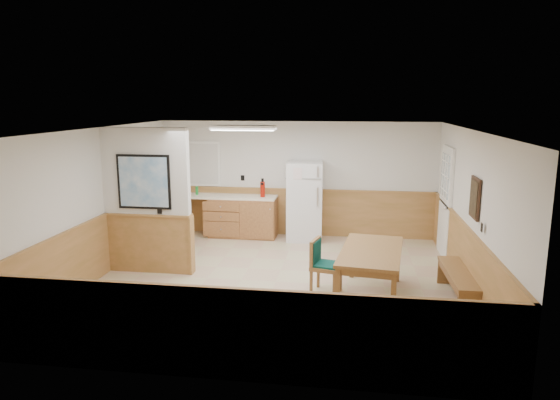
% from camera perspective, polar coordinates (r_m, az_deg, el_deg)
% --- Properties ---
extents(ground, '(6.00, 6.00, 0.00)m').
position_cam_1_polar(ground, '(8.34, -0.48, -9.31)').
color(ground, '#CABA91').
rests_on(ground, ground).
extents(ceiling, '(6.00, 6.00, 0.02)m').
position_cam_1_polar(ceiling, '(7.82, -0.51, 8.10)').
color(ceiling, silver).
rests_on(ceiling, back_wall).
extents(back_wall, '(6.00, 0.02, 2.50)m').
position_cam_1_polar(back_wall, '(10.91, 1.89, 2.41)').
color(back_wall, white).
rests_on(back_wall, ground).
extents(right_wall, '(0.02, 6.00, 2.50)m').
position_cam_1_polar(right_wall, '(8.11, 20.97, -1.47)').
color(right_wall, white).
rests_on(right_wall, ground).
extents(left_wall, '(0.02, 6.00, 2.50)m').
position_cam_1_polar(left_wall, '(8.94, -19.86, -0.25)').
color(left_wall, white).
rests_on(left_wall, ground).
extents(wainscot_back, '(6.00, 0.04, 1.00)m').
position_cam_1_polar(wainscot_back, '(11.04, 1.86, -1.45)').
color(wainscot_back, '#BD824B').
rests_on(wainscot_back, ground).
extents(wainscot_right, '(0.04, 6.00, 1.00)m').
position_cam_1_polar(wainscot_right, '(8.29, 20.47, -6.53)').
color(wainscot_right, '#BD824B').
rests_on(wainscot_right, ground).
extents(wainscot_left, '(0.04, 6.00, 1.00)m').
position_cam_1_polar(wainscot_left, '(9.10, -19.44, -4.89)').
color(wainscot_left, '#BD824B').
rests_on(wainscot_left, ground).
extents(partition_wall, '(1.50, 0.20, 2.50)m').
position_cam_1_polar(partition_wall, '(8.79, -14.94, -0.26)').
color(partition_wall, white).
rests_on(partition_wall, ground).
extents(kitchen_counter, '(2.20, 0.61, 1.00)m').
position_cam_1_polar(kitchen_counter, '(10.96, -4.61, -1.79)').
color(kitchen_counter, '#AF753E').
rests_on(kitchen_counter, ground).
extents(exterior_door, '(0.07, 1.02, 2.15)m').
position_cam_1_polar(exterior_door, '(9.96, 18.35, -0.18)').
color(exterior_door, white).
rests_on(exterior_door, ground).
extents(kitchen_window, '(0.80, 0.04, 1.00)m').
position_cam_1_polar(kitchen_window, '(11.27, -8.81, 4.11)').
color(kitchen_window, white).
rests_on(kitchen_window, back_wall).
extents(wall_painting, '(0.04, 0.50, 0.60)m').
position_cam_1_polar(wall_painting, '(7.75, 21.36, 0.21)').
color(wall_painting, '#352115').
rests_on(wall_painting, right_wall).
extents(fluorescent_fixture, '(1.20, 0.30, 0.09)m').
position_cam_1_polar(fluorescent_fixture, '(9.25, -4.23, 8.23)').
color(fluorescent_fixture, white).
rests_on(fluorescent_fixture, ceiling).
extents(refrigerator, '(0.77, 0.74, 1.68)m').
position_cam_1_polar(refrigerator, '(10.60, 2.84, -0.12)').
color(refrigerator, white).
rests_on(refrigerator, ground).
extents(dining_table, '(1.08, 1.83, 0.75)m').
position_cam_1_polar(dining_table, '(7.63, 10.37, -6.28)').
color(dining_table, olive).
rests_on(dining_table, ground).
extents(dining_bench, '(0.37, 1.54, 0.45)m').
position_cam_1_polar(dining_bench, '(7.94, 19.69, -8.46)').
color(dining_bench, olive).
rests_on(dining_bench, ground).
extents(dining_chair, '(0.67, 0.52, 0.85)m').
position_cam_1_polar(dining_chair, '(7.78, 4.72, -7.04)').
color(dining_chair, olive).
rests_on(dining_chair, ground).
extents(fire_extinguisher, '(0.10, 0.10, 0.40)m').
position_cam_1_polar(fire_extinguisher, '(10.70, -2.01, 1.29)').
color(fire_extinguisher, '#AA1509').
rests_on(fire_extinguisher, kitchen_counter).
extents(soap_bottle, '(0.07, 0.07, 0.19)m').
position_cam_1_polar(soap_bottle, '(11.09, -9.48, 1.08)').
color(soap_bottle, '#1A9030').
rests_on(soap_bottle, kitchen_counter).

